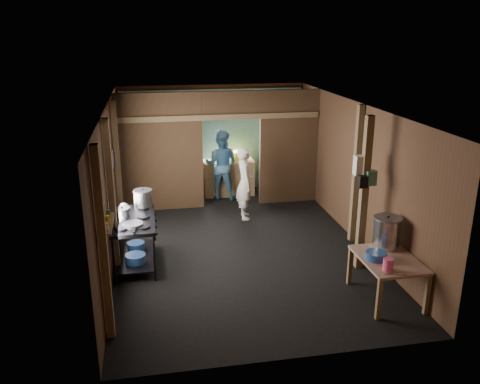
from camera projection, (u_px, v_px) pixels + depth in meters
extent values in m
cube|color=black|center=(238.00, 244.00, 9.40)|extent=(4.50, 7.00, 0.00)
cube|color=#4C4946|center=(238.00, 106.00, 8.58)|extent=(4.50, 7.00, 0.00)
cube|color=#4E3321|center=(213.00, 138.00, 12.26)|extent=(4.50, 0.00, 2.60)
cube|color=#4E3321|center=(292.00, 264.00, 5.72)|extent=(4.50, 0.00, 2.60)
cube|color=#4E3321|center=(110.00, 185.00, 8.60)|extent=(0.00, 7.00, 2.60)
cube|color=#4E3321|center=(355.00, 172.00, 9.38)|extent=(0.00, 7.00, 2.60)
cube|color=brown|center=(160.00, 153.00, 10.82)|extent=(1.85, 0.10, 2.60)
cube|color=brown|center=(289.00, 147.00, 11.32)|extent=(1.35, 0.10, 2.60)
cube|color=brown|center=(231.00, 105.00, 10.77)|extent=(1.30, 0.10, 0.60)
cube|color=#68A2A3|center=(213.00, 141.00, 12.22)|extent=(4.40, 0.06, 2.50)
cube|color=#8F734E|center=(229.00, 178.00, 12.07)|extent=(1.20, 0.50, 0.85)
cylinder|color=silver|center=(223.00, 114.00, 12.02)|extent=(0.20, 0.03, 0.20)
cube|color=#8F734E|center=(103.00, 246.00, 6.19)|extent=(0.10, 0.12, 2.60)
cube|color=#8F734E|center=(112.00, 200.00, 7.87)|extent=(0.10, 0.12, 2.60)
cube|color=#8F734E|center=(118.00, 167.00, 9.73)|extent=(0.10, 0.12, 2.60)
cube|color=#8F734E|center=(356.00, 175.00, 9.18)|extent=(0.10, 0.12, 2.60)
cube|color=#8F734E|center=(364.00, 195.00, 8.10)|extent=(0.12, 0.12, 2.60)
cube|color=#8F734E|center=(220.00, 117.00, 10.76)|extent=(4.40, 0.12, 0.12)
cylinder|color=slate|center=(112.00, 160.00, 8.87)|extent=(0.03, 0.34, 0.34)
cylinder|color=black|center=(114.00, 159.00, 9.28)|extent=(0.03, 0.30, 0.30)
cube|color=#8F734E|center=(108.00, 224.00, 6.63)|extent=(0.14, 0.80, 0.03)
cylinder|color=silver|center=(106.00, 226.00, 6.37)|extent=(0.07, 0.07, 0.10)
cylinder|color=gold|center=(107.00, 219.00, 6.61)|extent=(0.08, 0.08, 0.10)
cylinder|color=#448061|center=(108.00, 213.00, 6.81)|extent=(0.06, 0.06, 0.10)
cube|color=silver|center=(361.00, 165.00, 8.01)|extent=(0.22, 0.15, 0.32)
cube|color=#448061|center=(371.00, 178.00, 7.96)|extent=(0.16, 0.12, 0.24)
cube|color=black|center=(363.00, 182.00, 7.93)|extent=(0.14, 0.10, 0.20)
cylinder|color=#BCBCC2|center=(124.00, 207.00, 8.68)|extent=(0.17, 0.17, 0.10)
cylinder|color=#285295|center=(135.00, 258.00, 8.27)|extent=(0.34, 0.34, 0.14)
cylinder|color=#285295|center=(136.00, 246.00, 8.78)|extent=(0.30, 0.30, 0.12)
cylinder|color=#285295|center=(376.00, 256.00, 7.27)|extent=(0.41, 0.41, 0.12)
cylinder|color=#FE5D9F|center=(388.00, 264.00, 6.93)|extent=(0.19, 0.19, 0.18)
cube|color=#BCBCC2|center=(395.00, 274.00, 6.83)|extent=(0.30, 0.12, 0.01)
cylinder|color=gold|center=(240.00, 156.00, 11.95)|extent=(0.39, 0.39, 0.22)
imported|color=white|center=(245.00, 183.00, 10.48)|extent=(0.40, 0.58, 1.55)
imported|color=teal|center=(221.00, 164.00, 11.71)|extent=(0.97, 0.87, 1.65)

